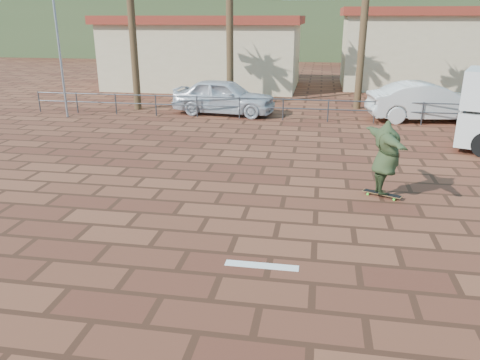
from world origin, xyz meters
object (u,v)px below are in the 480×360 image
longboard (382,194)px  skateboarder (386,158)px  car_silver (224,97)px  car_white (427,102)px

longboard → skateboarder: bearing=-118.1°
skateboarder → car_silver: bearing=16.7°
longboard → car_silver: car_silver is taller
longboard → skateboarder: size_ratio=0.42×
car_white → car_silver: bearing=81.6°
skateboarder → longboard: bearing=-68.2°
longboard → car_silver: size_ratio=0.20×
longboard → skateboarder: skateboarder is taller
longboard → skateboarder: (-0.00, -0.00, 0.98)m
skateboarder → car_white: 10.55m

